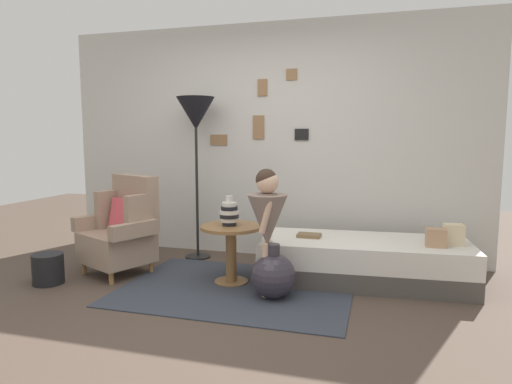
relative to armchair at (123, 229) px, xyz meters
name	(u,v)px	position (x,y,z in m)	size (l,w,h in m)	color
ground_plane	(202,319)	(1.21, -0.87, -0.44)	(12.00, 12.00, 0.00)	#4C3D33
gallery_wall	(267,142)	(1.21, 1.08, 0.86)	(4.80, 0.12, 2.60)	beige
rug	(236,288)	(1.25, -0.17, -0.43)	(2.03, 1.48, 0.01)	#333842
armchair	(123,229)	(0.00, 0.00, 0.00)	(0.89, 0.80, 0.97)	#9E7042
daybed	(364,261)	(2.34, 0.35, -0.24)	(1.95, 0.92, 0.40)	#4C4742
pillow_head	(454,234)	(3.11, 0.38, 0.05)	(0.16, 0.12, 0.19)	beige
pillow_mid	(436,238)	(2.94, 0.26, 0.04)	(0.17, 0.12, 0.16)	tan
side_table	(231,242)	(1.15, -0.02, -0.05)	(0.57, 0.57, 0.54)	olive
vase_striped	(229,213)	(1.14, -0.03, 0.22)	(0.18, 0.18, 0.28)	black
floor_lamp	(196,119)	(0.50, 0.71, 1.11)	(0.41, 0.41, 1.78)	black
person_child	(267,216)	(1.56, -0.26, 0.26)	(0.34, 0.34, 1.09)	#D8AD8E
book_on_daybed	(309,235)	(1.82, 0.33, -0.02)	(0.22, 0.16, 0.03)	brown
demijohn_near	(273,276)	(1.62, -0.30, -0.25)	(0.38, 0.38, 0.46)	#332D38
magazine_basket	(48,269)	(-0.47, -0.51, -0.30)	(0.28, 0.28, 0.28)	black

